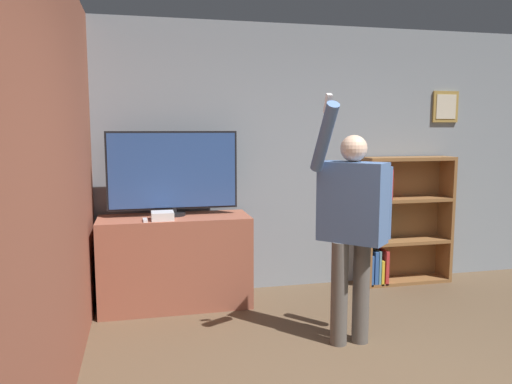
# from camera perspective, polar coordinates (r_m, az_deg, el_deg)

# --- Properties ---
(wall_back) EXTENTS (6.07, 0.09, 2.70)m
(wall_back) POSITION_cam_1_polar(r_m,az_deg,el_deg) (5.22, 4.76, 3.86)
(wall_back) COLOR gray
(wall_back) RESTS_ON ground_plane
(wall_side_brick) EXTENTS (0.06, 4.40, 2.70)m
(wall_side_brick) POSITION_cam_1_polar(r_m,az_deg,el_deg) (3.58, -20.73, 1.79)
(wall_side_brick) COLOR #93513D
(wall_side_brick) RESTS_ON ground_plane
(tv_ledge) EXTENTS (1.38, 0.54, 0.85)m
(tv_ledge) POSITION_cam_1_polar(r_m,az_deg,el_deg) (4.76, -9.22, -7.85)
(tv_ledge) COLOR #93513D
(tv_ledge) RESTS_ON ground_plane
(television) EXTENTS (1.20, 0.22, 0.79)m
(television) POSITION_cam_1_polar(r_m,az_deg,el_deg) (4.68, -9.48, 2.26)
(television) COLOR black
(television) RESTS_ON tv_ledge
(game_console) EXTENTS (0.20, 0.19, 0.07)m
(game_console) POSITION_cam_1_polar(r_m,az_deg,el_deg) (4.52, -10.63, -2.69)
(game_console) COLOR white
(game_console) RESTS_ON tv_ledge
(remote_loose) EXTENTS (0.04, 0.14, 0.02)m
(remote_loose) POSITION_cam_1_polar(r_m,az_deg,el_deg) (4.48, -12.57, -3.16)
(remote_loose) COLOR white
(remote_loose) RESTS_ON tv_ledge
(bookshelf) EXTENTS (0.98, 0.28, 1.36)m
(bookshelf) POSITION_cam_1_polar(r_m,az_deg,el_deg) (5.56, 15.82, -3.31)
(bookshelf) COLOR brown
(bookshelf) RESTS_ON ground_plane
(person) EXTENTS (0.64, 0.56, 1.90)m
(person) POSITION_cam_1_polar(r_m,az_deg,el_deg) (3.84, 10.94, -2.99)
(person) COLOR #56514C
(person) RESTS_ON ground_plane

